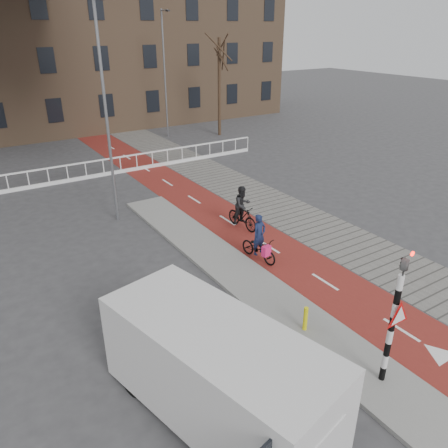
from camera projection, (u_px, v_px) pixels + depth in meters
ground at (337, 329)px, 12.32m from camera, size 120.00×120.00×0.00m
bike_lane at (204, 206)px, 20.71m from camera, size 2.50×60.00×0.01m
sidewalk at (252, 195)px, 22.08m from camera, size 3.00×60.00×0.01m
curb_island at (237, 273)px, 15.01m from camera, size 1.80×16.00×0.12m
traffic_signal at (395, 315)px, 9.65m from camera, size 0.80×0.80×3.68m
bollard at (305, 319)px, 11.99m from camera, size 0.12×0.12×0.72m
cyclist_near at (259, 245)px, 15.74m from camera, size 0.82×1.73×1.77m
cyclist_far at (242, 211)px, 18.12m from camera, size 0.86×1.77×1.86m
van at (217, 372)px, 9.14m from camera, size 3.28×5.68×2.29m
railing at (29, 183)px, 22.75m from camera, size 28.00×0.10×0.99m
tree_right at (219, 88)px, 32.64m from camera, size 0.23×0.23×7.04m
streetlight_near at (107, 119)px, 17.42m from camera, size 0.12×0.12×8.81m
streetlight_right at (165, 76)px, 31.81m from camera, size 0.12×0.12×8.86m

